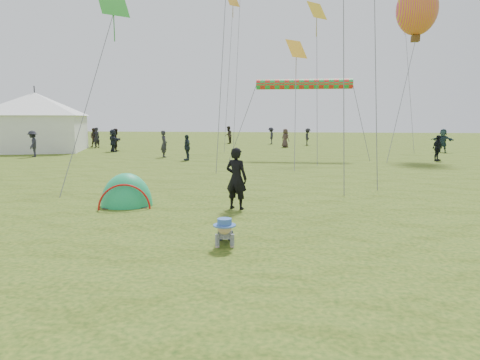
# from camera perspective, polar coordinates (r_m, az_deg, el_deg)

# --- Properties ---
(ground) EXTENTS (140.00, 140.00, 0.00)m
(ground) POSITION_cam_1_polar(r_m,az_deg,el_deg) (9.49, -7.05, -7.71)
(ground) COLOR #1C3D11
(crawling_toddler) EXTENTS (0.68, 0.90, 0.63)m
(crawling_toddler) POSITION_cam_1_polar(r_m,az_deg,el_deg) (8.85, -2.03, -6.71)
(crawling_toddler) COLOR black
(crawling_toddler) RESTS_ON ground
(popup_tent) EXTENTS (1.79, 1.60, 1.97)m
(popup_tent) POSITION_cam_1_polar(r_m,az_deg,el_deg) (13.27, -14.84, -3.31)
(popup_tent) COLOR #14A065
(popup_tent) RESTS_ON ground
(standing_adult) EXTENTS (0.75, 0.62, 1.78)m
(standing_adult) POSITION_cam_1_polar(r_m,az_deg,el_deg) (12.21, -0.50, 0.21)
(standing_adult) COLOR black
(standing_adult) RESTS_ON ground
(event_marquee) EXTENTS (9.05, 9.05, 4.90)m
(event_marquee) POSITION_cam_1_polar(r_m,az_deg,el_deg) (37.47, -25.52, 7.25)
(event_marquee) COLOR white
(event_marquee) RESTS_ON ground
(crowd_person_0) EXTENTS (0.71, 0.78, 1.78)m
(crowd_person_0) POSITION_cam_1_polar(r_m,az_deg,el_deg) (39.37, -18.61, 5.37)
(crowd_person_0) COLOR black
(crowd_person_0) RESTS_ON ground
(crowd_person_1) EXTENTS (0.76, 0.93, 1.78)m
(crowd_person_1) POSITION_cam_1_polar(r_m,az_deg,el_deg) (43.70, -1.56, 6.04)
(crowd_person_1) COLOR black
(crowd_person_1) RESTS_ON ground
(crowd_person_2) EXTENTS (1.12, 0.95, 1.80)m
(crowd_person_2) POSITION_cam_1_polar(r_m,az_deg,el_deg) (40.40, -24.48, 5.13)
(crowd_person_2) COLOR black
(crowd_person_2) RESTS_ON ground
(crowd_person_3) EXTENTS (0.72, 1.11, 1.63)m
(crowd_person_3) POSITION_cam_1_polar(r_m,az_deg,el_deg) (41.47, 9.02, 5.72)
(crowd_person_3) COLOR black
(crowd_person_3) RESTS_ON ground
(crowd_person_4) EXTENTS (0.95, 0.92, 1.65)m
(crowd_person_4) POSITION_cam_1_polar(r_m,az_deg,el_deg) (38.39, 6.05, 5.59)
(crowd_person_4) COLOR #3D2E2B
(crowd_person_4) RESTS_ON ground
(crowd_person_5) EXTENTS (1.66, 1.37, 1.78)m
(crowd_person_5) POSITION_cam_1_polar(r_m,az_deg,el_deg) (36.06, 25.42, 4.77)
(crowd_person_5) COLOR #233A43
(crowd_person_5) RESTS_ON ground
(crowd_person_6) EXTENTS (0.71, 0.77, 1.78)m
(crowd_person_6) POSITION_cam_1_polar(r_m,az_deg,el_deg) (28.87, -10.09, 4.75)
(crowd_person_6) COLOR #28272E
(crowd_person_6) RESTS_ON ground
(crowd_person_7) EXTENTS (0.93, 1.04, 1.78)m
(crowd_person_7) POSITION_cam_1_polar(r_m,az_deg,el_deg) (34.84, -16.16, 5.14)
(crowd_person_7) COLOR black
(crowd_person_7) RESTS_ON ground
(crowd_person_8) EXTENTS (0.82, 0.99, 1.59)m
(crowd_person_8) POSITION_cam_1_polar(r_m,az_deg,el_deg) (26.56, -7.09, 4.31)
(crowd_person_8) COLOR #222E36
(crowd_person_8) RESTS_ON ground
(crowd_person_9) EXTENTS (0.64, 1.09, 1.67)m
(crowd_person_9) POSITION_cam_1_polar(r_m,az_deg,el_deg) (42.92, 4.15, 5.91)
(crowd_person_9) COLOR #23222C
(crowd_person_9) RESTS_ON ground
(crowd_person_11) EXTENTS (1.54, 1.47, 1.74)m
(crowd_person_11) POSITION_cam_1_polar(r_m,az_deg,el_deg) (34.49, -16.55, 5.07)
(crowd_person_11) COLOR #1E2431
(crowd_person_11) RESTS_ON ground
(crowd_person_12) EXTENTS (0.68, 0.68, 1.59)m
(crowd_person_12) POSITION_cam_1_polar(r_m,az_deg,el_deg) (38.41, -27.22, 4.68)
(crowd_person_12) COLOR black
(crowd_person_12) RESTS_ON ground
(crowd_person_13) EXTENTS (0.96, 0.82, 1.71)m
(crowd_person_13) POSITION_cam_1_polar(r_m,az_deg,el_deg) (40.35, -18.81, 5.37)
(crowd_person_13) COLOR #2D221B
(crowd_person_13) RESTS_ON ground
(crowd_person_14) EXTENTS (0.94, 0.91, 1.58)m
(crowd_person_14) POSITION_cam_1_polar(r_m,az_deg,el_deg) (28.65, 24.83, 3.89)
(crowd_person_14) COLOR black
(crowd_person_14) RESTS_ON ground
(crowd_person_15) EXTENTS (1.03, 1.30, 1.76)m
(crowd_person_15) POSITION_cam_1_polar(r_m,az_deg,el_deg) (31.90, -25.90, 4.36)
(crowd_person_15) COLOR #23232E
(crowd_person_15) RESTS_ON ground
(balloon_kite) EXTENTS (2.67, 2.67, 3.74)m
(balloon_kite) POSITION_cam_1_polar(r_m,az_deg,el_deg) (32.47, 22.51, 19.94)
(balloon_kite) COLOR #D29802
(rainbow_tube_kite) EXTENTS (6.07, 0.64, 0.64)m
(rainbow_tube_kite) POSITION_cam_1_polar(r_m,az_deg,el_deg) (28.20, 8.52, 12.53)
(rainbow_tube_kite) COLOR red
(diamond_kite_1) EXTENTS (1.35, 1.35, 1.10)m
(diamond_kite_1) POSITION_cam_1_polar(r_m,az_deg,el_deg) (29.33, 10.22, 21.36)
(diamond_kite_1) COLOR gold
(diamond_kite_2) EXTENTS (1.14, 1.14, 0.93)m
(diamond_kite_2) POSITION_cam_1_polar(r_m,az_deg,el_deg) (38.75, -0.95, 22.76)
(diamond_kite_2) COLOR gold
(diamond_kite_3) EXTENTS (1.29, 1.29, 1.05)m
(diamond_kite_3) POSITION_cam_1_polar(r_m,az_deg,el_deg) (20.12, -16.55, 21.56)
(diamond_kite_3) COLOR #1A8E17
(diamond_kite_5) EXTENTS (1.12, 1.12, 0.91)m
(diamond_kite_5) POSITION_cam_1_polar(r_m,az_deg,el_deg) (40.10, 21.15, 19.49)
(diamond_kite_5) COLOR #D35868
(diamond_kite_8) EXTENTS (1.32, 1.32, 1.08)m
(diamond_kite_8) POSITION_cam_1_polar(r_m,az_deg,el_deg) (26.47, 7.53, 16.94)
(diamond_kite_8) COLOR yellow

